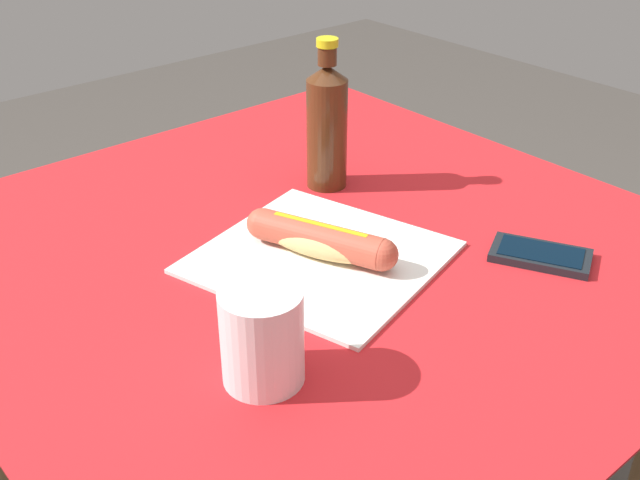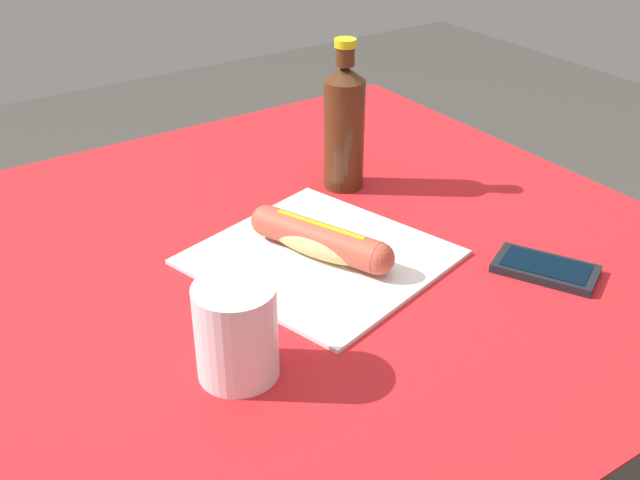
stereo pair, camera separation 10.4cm
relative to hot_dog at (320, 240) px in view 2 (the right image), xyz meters
name	(u,v)px [view 2 (the right image)]	position (x,y,z in m)	size (l,w,h in m)	color
dining_table	(317,322)	(0.03, -0.02, -0.16)	(1.01, 0.98, 0.74)	brown
paper_wrapper	(320,257)	(0.00, 0.00, -0.03)	(0.30, 0.29, 0.01)	white
hot_dog	(320,240)	(0.00, 0.00, 0.00)	(0.21, 0.11, 0.05)	#E5BC75
cell_phone	(546,269)	(-0.20, -0.23, -0.02)	(0.15, 0.12, 0.01)	black
soda_bottle	(344,125)	(0.17, -0.16, 0.07)	(0.06, 0.06, 0.24)	#4C2814
drinking_cup	(236,331)	(-0.15, 0.21, 0.03)	(0.09, 0.09, 0.11)	white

